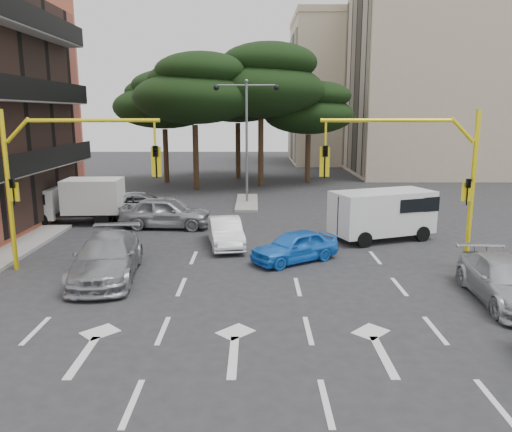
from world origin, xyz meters
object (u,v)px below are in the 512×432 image
at_px(car_silver_cross_a, 142,205).
at_px(car_silver_parked, 505,281).
at_px(car_silver_wagon, 107,257).
at_px(box_truck_a, 77,201).
at_px(car_silver_cross_b, 166,212).
at_px(signal_mast_right, 425,168).
at_px(van_white, 382,215).
at_px(car_blue_compact, 295,246).
at_px(signal_mast_left, 55,168).
at_px(street_lamp_center, 247,120).
at_px(car_white_hatch, 226,232).

height_order(car_silver_cross_a, car_silver_parked, car_silver_cross_a).
height_order(car_silver_wagon, box_truck_a, box_truck_a).
relative_size(car_silver_cross_b, car_silver_parked, 1.00).
height_order(car_silver_cross_b, car_silver_parked, car_silver_cross_b).
height_order(car_silver_cross_a, box_truck_a, box_truck_a).
height_order(signal_mast_right, van_white, signal_mast_right).
relative_size(car_blue_compact, van_white, 0.79).
distance_m(signal_mast_right, car_silver_cross_a, 16.18).
distance_m(signal_mast_left, street_lamp_center, 15.65).
relative_size(car_silver_cross_a, car_silver_cross_b, 1.11).
distance_m(car_white_hatch, van_white, 7.40).
relative_size(car_blue_compact, box_truck_a, 0.75).
relative_size(signal_mast_right, car_white_hatch, 1.55).
bearing_deg(car_blue_compact, van_white, 96.74).
xyz_separation_m(car_silver_wagon, car_silver_parked, (13.24, -2.35, -0.08)).
relative_size(car_silver_cross_b, van_white, 1.00).
xyz_separation_m(car_silver_cross_b, van_white, (10.57, -2.43, 0.37)).
distance_m(signal_mast_right, street_lamp_center, 15.65).
bearing_deg(car_white_hatch, car_silver_cross_b, 122.44).
distance_m(signal_mast_left, box_truck_a, 8.73).
bearing_deg(signal_mast_left, car_blue_compact, 6.45).
relative_size(car_white_hatch, car_blue_compact, 1.04).
bearing_deg(car_white_hatch, street_lamp_center, 76.23).
bearing_deg(car_silver_parked, car_silver_wagon, 173.09).
height_order(car_silver_parked, box_truck_a, box_truck_a).
distance_m(car_white_hatch, box_truck_a, 9.46).
bearing_deg(car_silver_wagon, car_silver_cross_b, 78.64).
bearing_deg(van_white, car_blue_compact, -70.96).
relative_size(car_silver_wagon, car_silver_cross_b, 1.12).
xyz_separation_m(car_blue_compact, car_silver_parked, (6.30, -4.35, 0.05)).
bearing_deg(car_blue_compact, car_white_hatch, -161.37).
relative_size(car_silver_parked, box_truck_a, 0.96).
xyz_separation_m(signal_mast_left, car_white_hatch, (6.02, 3.35, -3.25)).
xyz_separation_m(car_white_hatch, car_silver_cross_a, (-5.11, 6.16, 0.09)).
bearing_deg(car_silver_parked, street_lamp_center, 119.08).
relative_size(street_lamp_center, van_white, 1.66).
bearing_deg(van_white, car_white_hatch, -100.63).
distance_m(car_silver_cross_b, car_silver_parked, 16.23).
relative_size(signal_mast_left, car_silver_cross_a, 1.15).
distance_m(street_lamp_center, car_silver_wagon, 16.42).
xyz_separation_m(car_white_hatch, box_truck_a, (-8.22, 4.66, 0.57)).
distance_m(signal_mast_right, box_truck_a, 17.92).
bearing_deg(signal_mast_right, signal_mast_left, 180.00).
relative_size(street_lamp_center, car_silver_parked, 1.65).
height_order(signal_mast_right, box_truck_a, signal_mast_right).
distance_m(signal_mast_left, van_white, 14.32).
bearing_deg(van_white, car_silver_cross_b, -123.19).
xyz_separation_m(car_silver_wagon, car_silver_cross_b, (0.73, 7.99, 0.04)).
height_order(signal_mast_left, car_silver_cross_a, signal_mast_left).
bearing_deg(street_lamp_center, car_blue_compact, -80.72).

